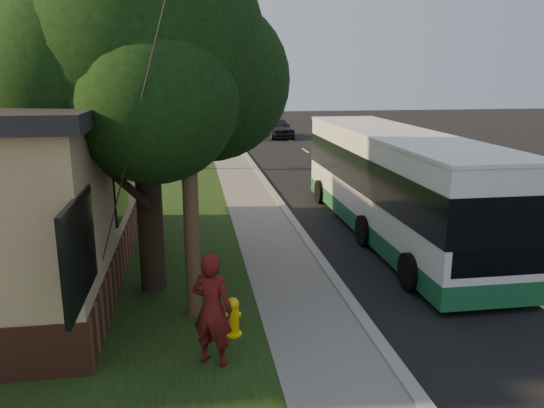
{
  "coord_description": "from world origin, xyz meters",
  "views": [
    {
      "loc": [
        -3.26,
        -9.03,
        4.82
      ],
      "look_at": [
        -1.21,
        4.24,
        1.5
      ],
      "focal_mm": 35.0,
      "sensor_mm": 36.0,
      "label": 1
    }
  ],
  "objects_px": {
    "bare_tree_far": "(193,113)",
    "leafy_tree": "(143,56)",
    "utility_pole": "(186,84)",
    "traffic_signal": "(236,95)",
    "skateboarder": "(212,309)",
    "dumpster": "(8,212)",
    "skateboard_main": "(217,322)",
    "bare_tree_near": "(185,128)",
    "distant_car": "(277,128)",
    "fire_hydrant": "(233,317)",
    "transit_bus": "(394,181)"
  },
  "relations": [
    {
      "from": "distant_car",
      "to": "traffic_signal",
      "type": "bearing_deg",
      "value": 130.15
    },
    {
      "from": "traffic_signal",
      "to": "transit_bus",
      "type": "distance_m",
      "value": 28.26
    },
    {
      "from": "utility_pole",
      "to": "skateboard_main",
      "type": "height_order",
      "value": "utility_pole"
    },
    {
      "from": "leafy_tree",
      "to": "skateboarder",
      "type": "height_order",
      "value": "leafy_tree"
    },
    {
      "from": "traffic_signal",
      "to": "transit_bus",
      "type": "relative_size",
      "value": 0.47
    },
    {
      "from": "leafy_tree",
      "to": "skateboard_main",
      "type": "distance_m",
      "value": 5.66
    },
    {
      "from": "fire_hydrant",
      "to": "utility_pole",
      "type": "relative_size",
      "value": 0.08
    },
    {
      "from": "dumpster",
      "to": "distant_car",
      "type": "distance_m",
      "value": 26.4
    },
    {
      "from": "bare_tree_near",
      "to": "dumpster",
      "type": "bearing_deg",
      "value": -118.75
    },
    {
      "from": "bare_tree_near",
      "to": "traffic_signal",
      "type": "xyz_separation_m",
      "value": [
        4.0,
        16.0,
        1.01
      ]
    },
    {
      "from": "fire_hydrant",
      "to": "bare_tree_far",
      "type": "relative_size",
      "value": 0.18
    },
    {
      "from": "bare_tree_far",
      "to": "distant_car",
      "type": "xyz_separation_m",
      "value": [
        6.36,
        1.36,
        -1.24
      ]
    },
    {
      "from": "dumpster",
      "to": "skateboard_main",
      "type": "bearing_deg",
      "value": -51.2
    },
    {
      "from": "utility_pole",
      "to": "traffic_signal",
      "type": "bearing_deg",
      "value": 83.42
    },
    {
      "from": "utility_pole",
      "to": "traffic_signal",
      "type": "distance_m",
      "value": 33.26
    },
    {
      "from": "transit_bus",
      "to": "dumpster",
      "type": "relative_size",
      "value": 7.51
    },
    {
      "from": "leafy_tree",
      "to": "skateboard_main",
      "type": "relative_size",
      "value": 8.77
    },
    {
      "from": "bare_tree_far",
      "to": "dumpster",
      "type": "height_order",
      "value": "bare_tree_far"
    },
    {
      "from": "skateboarder",
      "to": "skateboard_main",
      "type": "relative_size",
      "value": 2.19
    },
    {
      "from": "bare_tree_far",
      "to": "leafy_tree",
      "type": "bearing_deg",
      "value": -92.45
    },
    {
      "from": "traffic_signal",
      "to": "bare_tree_far",
      "type": "bearing_deg",
      "value": -131.19
    },
    {
      "from": "leafy_tree",
      "to": "skateboarder",
      "type": "relative_size",
      "value": 4.0
    },
    {
      "from": "skateboard_main",
      "to": "bare_tree_near",
      "type": "bearing_deg",
      "value": 92.05
    },
    {
      "from": "transit_bus",
      "to": "skateboard_main",
      "type": "xyz_separation_m",
      "value": [
        -5.64,
        -5.45,
        -1.54
      ]
    },
    {
      "from": "traffic_signal",
      "to": "bare_tree_near",
      "type": "bearing_deg",
      "value": -104.04
    },
    {
      "from": "utility_pole",
      "to": "bare_tree_near",
      "type": "height_order",
      "value": "utility_pole"
    },
    {
      "from": "utility_pole",
      "to": "dumpster",
      "type": "relative_size",
      "value": 5.87
    },
    {
      "from": "skateboarder",
      "to": "skateboard_main",
      "type": "xyz_separation_m",
      "value": [
        0.13,
        1.34,
        -0.91
      ]
    },
    {
      "from": "bare_tree_far",
      "to": "traffic_signal",
      "type": "relative_size",
      "value": 0.73
    },
    {
      "from": "leafy_tree",
      "to": "fire_hydrant",
      "type": "bearing_deg",
      "value": -59.33
    },
    {
      "from": "fire_hydrant",
      "to": "skateboarder",
      "type": "relative_size",
      "value": 0.38
    },
    {
      "from": "utility_pole",
      "to": "skateboard_main",
      "type": "distance_m",
      "value": 4.56
    },
    {
      "from": "traffic_signal",
      "to": "transit_bus",
      "type": "bearing_deg",
      "value": -85.39
    },
    {
      "from": "fire_hydrant",
      "to": "skateboarder",
      "type": "height_order",
      "value": "skateboarder"
    },
    {
      "from": "fire_hydrant",
      "to": "transit_bus",
      "type": "relative_size",
      "value": 0.06
    },
    {
      "from": "utility_pole",
      "to": "bare_tree_far",
      "type": "height_order",
      "value": "utility_pole"
    },
    {
      "from": "leafy_tree",
      "to": "bare_tree_near",
      "type": "distance_m",
      "value": 15.66
    },
    {
      "from": "bare_tree_far",
      "to": "traffic_signal",
      "type": "bearing_deg",
      "value": 48.81
    },
    {
      "from": "leafy_tree",
      "to": "transit_bus",
      "type": "relative_size",
      "value": 0.67
    },
    {
      "from": "utility_pole",
      "to": "bare_tree_near",
      "type": "xyz_separation_m",
      "value": [
        -0.19,
        17.01,
        -2.48
      ]
    },
    {
      "from": "skateboarder",
      "to": "fire_hydrant",
      "type": "bearing_deg",
      "value": -85.17
    },
    {
      "from": "traffic_signal",
      "to": "distant_car",
      "type": "relative_size",
      "value": 1.22
    },
    {
      "from": "fire_hydrant",
      "to": "transit_bus",
      "type": "bearing_deg",
      "value": 47.56
    },
    {
      "from": "leafy_tree",
      "to": "transit_bus",
      "type": "bearing_deg",
      "value": 24.9
    },
    {
      "from": "dumpster",
      "to": "utility_pole",
      "type": "bearing_deg",
      "value": -51.06
    },
    {
      "from": "fire_hydrant",
      "to": "bare_tree_near",
      "type": "bearing_deg",
      "value": 92.86
    },
    {
      "from": "fire_hydrant",
      "to": "distant_car",
      "type": "xyz_separation_m",
      "value": [
        5.96,
        31.36,
        0.33
      ]
    },
    {
      "from": "fire_hydrant",
      "to": "skateboarder",
      "type": "xyz_separation_m",
      "value": [
        -0.41,
        -0.92,
        0.61
      ]
    },
    {
      "from": "utility_pole",
      "to": "transit_bus",
      "type": "relative_size",
      "value": 0.78
    },
    {
      "from": "bare_tree_near",
      "to": "distant_car",
      "type": "bearing_deg",
      "value": 62.83
    }
  ]
}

